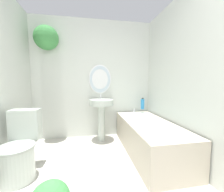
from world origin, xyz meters
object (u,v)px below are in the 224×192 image
at_px(bathtub, 148,136).
at_px(pedestal_sink, 101,110).
at_px(shampoo_bottle, 142,104).
at_px(toilet, 20,150).

bearing_deg(bathtub, pedestal_sink, 140.30).
bearing_deg(shampoo_bottle, bathtub, -104.17).
bearing_deg(pedestal_sink, shampoo_bottle, 5.75).
bearing_deg(toilet, bathtub, 8.63).
xyz_separation_m(bathtub, shampoo_bottle, (0.17, 0.67, 0.43)).
relative_size(toilet, pedestal_sink, 0.86).
xyz_separation_m(pedestal_sink, shampoo_bottle, (0.87, 0.09, 0.07)).
distance_m(toilet, shampoo_bottle, 2.18).
bearing_deg(bathtub, toilet, -171.37).
height_order(toilet, bathtub, toilet).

